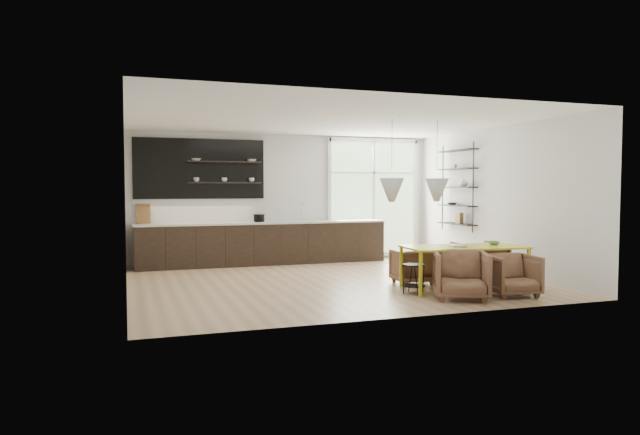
# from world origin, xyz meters

# --- Properties ---
(room) EXTENTS (7.02, 6.01, 2.91)m
(room) POSITION_xyz_m (0.58, 1.10, 1.46)
(room) COLOR tan
(room) RESTS_ON ground
(kitchen_run) EXTENTS (5.54, 0.69, 2.75)m
(kitchen_run) POSITION_xyz_m (-0.69, 2.69, 0.60)
(kitchen_run) COLOR black
(kitchen_run) RESTS_ON ground
(right_shelving) EXTENTS (0.26, 1.22, 1.90)m
(right_shelving) POSITION_xyz_m (3.36, 1.17, 1.65)
(right_shelving) COLOR black
(right_shelving) RESTS_ON ground
(dining_table) EXTENTS (2.06, 1.07, 0.73)m
(dining_table) POSITION_xyz_m (1.81, -1.47, 0.68)
(dining_table) COLOR #CECC1B
(dining_table) RESTS_ON ground
(armchair_back_left) EXTENTS (0.70, 0.72, 0.61)m
(armchair_back_left) POSITION_xyz_m (1.27, -0.69, 0.30)
(armchair_back_left) COLOR brown
(armchair_back_left) RESTS_ON ground
(armchair_back_right) EXTENTS (0.80, 0.83, 0.73)m
(armchair_back_right) POSITION_xyz_m (2.50, -0.90, 0.36)
(armchair_back_right) COLOR brown
(armchair_back_right) RESTS_ON ground
(armchair_front_left) EXTENTS (1.05, 1.07, 0.73)m
(armchair_front_left) POSITION_xyz_m (1.30, -2.17, 0.37)
(armchair_front_left) COLOR brown
(armchair_front_left) RESTS_ON ground
(armchair_front_right) EXTENTS (0.81, 0.82, 0.66)m
(armchair_front_right) POSITION_xyz_m (2.20, -2.21, 0.33)
(armchair_front_right) COLOR brown
(armchair_front_right) RESTS_ON ground
(wire_stool) EXTENTS (0.37, 0.37, 0.47)m
(wire_stool) POSITION_xyz_m (0.83, -1.54, 0.30)
(wire_stool) COLOR black
(wire_stool) RESTS_ON ground
(table_book) EXTENTS (0.33, 0.38, 0.03)m
(table_book) POSITION_xyz_m (1.57, -1.46, 0.74)
(table_book) COLOR white
(table_book) RESTS_ON dining_table
(table_bowl) EXTENTS (0.25, 0.25, 0.06)m
(table_bowl) POSITION_xyz_m (2.39, -1.46, 0.76)
(table_bowl) COLOR #5D8E58
(table_bowl) RESTS_ON dining_table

